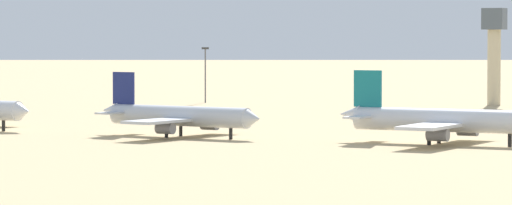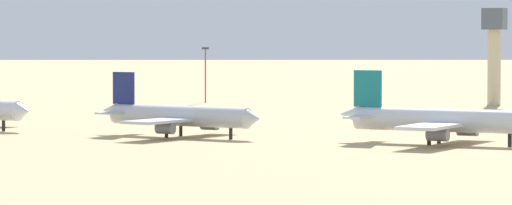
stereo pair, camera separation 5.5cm
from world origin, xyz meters
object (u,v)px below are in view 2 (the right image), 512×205
object	(u,v)px
parked_jet_teal_5	(440,120)
light_pole_west	(205,70)
parked_jet_navy_4	(178,116)
control_tower	(494,47)

from	to	relation	value
parked_jet_teal_5	light_pole_west	distance (m)	152.51
parked_jet_navy_4	light_pole_west	size ratio (longest dim) A/B	2.35
parked_jet_teal_5	light_pole_west	world-z (taller)	light_pole_west
light_pole_west	parked_jet_navy_4	bearing A→B (deg)	-67.18
control_tower	light_pole_west	distance (m)	72.33
parked_jet_teal_5	light_pole_west	bearing A→B (deg)	133.23
parked_jet_navy_4	parked_jet_teal_5	size ratio (longest dim) A/B	0.93
parked_jet_teal_5	control_tower	size ratio (longest dim) A/B	1.49
parked_jet_navy_4	parked_jet_teal_5	world-z (taller)	parked_jet_teal_5
parked_jet_teal_5	control_tower	world-z (taller)	control_tower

